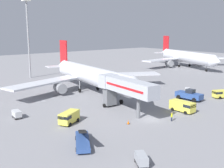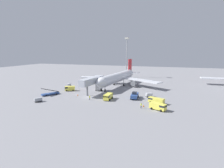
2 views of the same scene
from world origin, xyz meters
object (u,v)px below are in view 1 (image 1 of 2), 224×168
object	(u,v)px
service_van_near_right	(69,117)
ground_crew_worker_midground	(172,116)
service_van_mid_right	(223,93)
airplane_at_gate	(90,75)
pushback_tug	(189,95)
jet_bridge	(123,87)
service_van_rear_left	(183,106)
safety_cone_bravo	(128,122)
baggage_cart_rear_right	(187,91)
belt_loader_truck	(82,140)
apron_light_mast	(27,24)
baggage_cart_mid_center	(141,159)
airplane_background	(185,57)
baggage_cart_far_center	(17,114)

from	to	relation	value
service_van_near_right	ground_crew_worker_midground	distance (m)	18.82
service_van_mid_right	ground_crew_worker_midground	distance (m)	24.17
airplane_at_gate	pushback_tug	xyz separation A→B (m)	(13.22, -22.50, -3.29)
jet_bridge	service_van_rear_left	bearing A→B (deg)	-38.89
safety_cone_bravo	service_van_mid_right	bearing A→B (deg)	-1.16
baggage_cart_rear_right	ground_crew_worker_midground	bearing A→B (deg)	-151.03
pushback_tug	service_van_mid_right	size ratio (longest dim) A/B	1.12
belt_loader_truck	apron_light_mast	size ratio (longest dim) A/B	0.27
airplane_at_gate	service_van_near_right	world-z (taller)	airplane_at_gate
baggage_cart_mid_center	airplane_background	bearing A→B (deg)	32.99
service_van_mid_right	safety_cone_bravo	bearing A→B (deg)	178.84
baggage_cart_mid_center	safety_cone_bravo	world-z (taller)	baggage_cart_mid_center
airplane_background	apron_light_mast	world-z (taller)	apron_light_mast
baggage_cart_mid_center	baggage_cart_rear_right	xyz separation A→B (m)	(36.99, 19.82, 0.06)
ground_crew_worker_midground	pushback_tug	bearing A→B (deg)	25.05
baggage_cart_rear_right	apron_light_mast	bearing A→B (deg)	113.63
safety_cone_bravo	belt_loader_truck	bearing A→B (deg)	-167.76
service_van_rear_left	ground_crew_worker_midground	bearing A→B (deg)	-160.21
service_van_near_right	baggage_cart_mid_center	distance (m)	19.32
safety_cone_bravo	baggage_cart_mid_center	bearing A→B (deg)	-126.59
jet_bridge	baggage_cart_far_center	world-z (taller)	jet_bridge
apron_light_mast	jet_bridge	bearing A→B (deg)	-92.17
pushback_tug	safety_cone_bravo	size ratio (longest dim) A/B	8.76
airplane_background	belt_loader_truck	bearing A→B (deg)	-152.85
baggage_cart_far_center	airplane_background	distance (m)	89.06
ground_crew_worker_midground	apron_light_mast	xyz separation A→B (m)	(-1.14, 61.09, 17.64)
airplane_background	service_van_mid_right	bearing A→B (deg)	-134.71
service_van_near_right	baggage_cart_rear_right	bearing A→B (deg)	0.85
jet_bridge	baggage_cart_mid_center	size ratio (longest dim) A/B	5.74
airplane_background	pushback_tug	bearing A→B (deg)	-143.00
service_van_rear_left	baggage_cart_rear_right	world-z (taller)	service_van_rear_left
ground_crew_worker_midground	baggage_cart_far_center	bearing A→B (deg)	137.21
service_van_near_right	belt_loader_truck	bearing A→B (deg)	-109.19
service_van_rear_left	baggage_cart_mid_center	bearing A→B (deg)	-154.85
pushback_tug	apron_light_mast	size ratio (longest dim) A/B	0.24
belt_loader_truck	safety_cone_bravo	bearing A→B (deg)	12.24
baggage_cart_far_center	apron_light_mast	distance (m)	49.26
service_van_mid_right	service_van_near_right	bearing A→B (deg)	169.03
service_van_mid_right	safety_cone_bravo	xyz separation A→B (m)	(-31.22, 0.63, -0.77)
belt_loader_truck	service_van_mid_right	size ratio (longest dim) A/B	1.22
baggage_cart_rear_right	ground_crew_worker_midground	xyz separation A→B (m)	(-20.60, -11.41, 0.02)
airplane_at_gate	service_van_rear_left	bearing A→B (deg)	-81.51
pushback_tug	service_van_mid_right	distance (m)	9.27
service_van_near_right	service_van_rear_left	world-z (taller)	service_van_rear_left
airplane_at_gate	ground_crew_worker_midground	bearing A→B (deg)	-94.59
service_van_near_right	service_van_mid_right	size ratio (longest dim) A/B	0.82
service_van_near_right	ground_crew_worker_midground	size ratio (longest dim) A/B	2.86
baggage_cart_mid_center	baggage_cart_far_center	xyz separation A→B (m)	(-5.06, 28.27, 0.01)
jet_bridge	baggage_cart_mid_center	distance (m)	23.19
service_van_near_right	safety_cone_bravo	distance (m)	10.73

